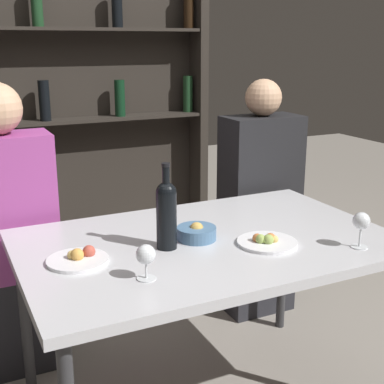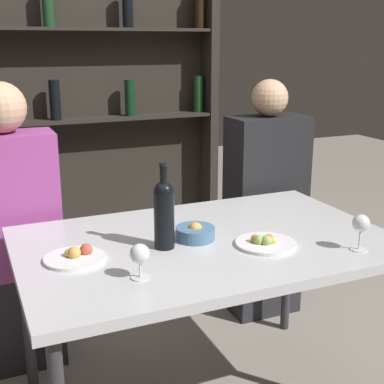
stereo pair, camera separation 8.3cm
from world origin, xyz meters
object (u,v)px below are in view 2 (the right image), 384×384
wine_glass_0 (140,255)px  snack_bowl (195,233)px  seated_person_right (265,208)px  food_plate_1 (76,256)px  seated_person_left (13,239)px  wine_bottle (164,211)px  food_plate_0 (265,243)px  wine_glass_1 (361,225)px

wine_glass_0 → snack_bowl: (0.30, 0.24, -0.05)m
wine_glass_0 → seated_person_right: 1.29m
food_plate_1 → seated_person_left: size_ratio=0.16×
wine_bottle → food_plate_0: wine_bottle is taller
seated_person_left → wine_bottle: bearing=-53.0°
seated_person_right → wine_glass_1: bearing=-100.8°
snack_bowl → seated_person_right: (0.67, 0.60, -0.16)m
snack_bowl → seated_person_left: 0.86m
snack_bowl → food_plate_1: bearing=-178.0°
food_plate_0 → wine_glass_1: bearing=-31.0°
seated_person_right → snack_bowl: bearing=-138.3°
snack_bowl → seated_person_right: 0.91m
wine_bottle → seated_person_right: seated_person_right is taller
wine_glass_0 → snack_bowl: bearing=39.5°
wine_glass_1 → food_plate_1: (-0.94, 0.31, -0.08)m
wine_bottle → wine_glass_0: bearing=-127.1°
wine_glass_0 → food_plate_1: (-0.16, 0.23, -0.07)m
wine_glass_0 → food_plate_1: wine_glass_0 is taller
snack_bowl → food_plate_0: bearing=-37.3°
seated_person_right → seated_person_left: bearing=180.0°
snack_bowl → seated_person_right: bearing=41.7°
wine_glass_0 → wine_glass_1: (0.79, -0.09, 0.02)m
wine_bottle → food_plate_0: (0.34, -0.13, -0.13)m
seated_person_left → seated_person_right: seated_person_left is taller
seated_person_right → wine_glass_0: bearing=-139.0°
wine_glass_1 → seated_person_right: (0.18, 0.92, -0.23)m
food_plate_0 → seated_person_left: size_ratio=0.17×
wine_glass_1 → seated_person_left: seated_person_left is taller
food_plate_0 → food_plate_1: food_plate_1 is taller
food_plate_1 → seated_person_right: 1.28m
food_plate_0 → seated_person_right: seated_person_right is taller
food_plate_0 → food_plate_1: (-0.66, 0.14, 0.00)m
wine_glass_1 → food_plate_1: wine_glass_1 is taller
wine_glass_1 → food_plate_0: (-0.28, 0.17, -0.08)m
food_plate_0 → seated_person_right: size_ratio=0.18×
food_plate_0 → snack_bowl: snack_bowl is taller
food_plate_0 → food_plate_1: bearing=167.8°
wine_bottle → wine_glass_1: size_ratio=2.36×
wine_bottle → wine_glass_1: (0.63, -0.30, -0.04)m
wine_glass_0 → seated_person_left: seated_person_left is taller
wine_glass_1 → wine_glass_0: bearing=173.8°
wine_glass_0 → seated_person_left: size_ratio=0.09×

